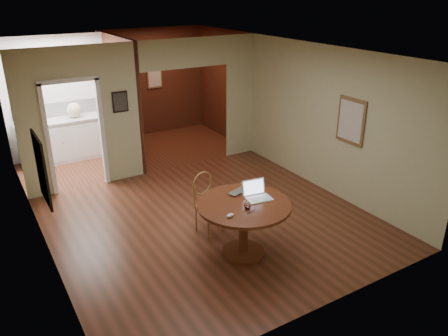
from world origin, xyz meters
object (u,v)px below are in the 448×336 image
chair (206,199)px  open_laptop (256,193)px  closed_laptop (241,192)px  dining_table (244,217)px

chair → open_laptop: size_ratio=2.56×
chair → closed_laptop: chair is taller
open_laptop → closed_laptop: 0.26m
open_laptop → chair: bearing=123.4°
dining_table → open_laptop: size_ratio=3.45×
dining_table → closed_laptop: 0.39m
chair → closed_laptop: 0.71m
dining_table → chair: (-0.12, 0.88, -0.07)m
closed_laptop → dining_table: bearing=-133.9°
open_laptop → closed_laptop: size_ratio=1.10×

